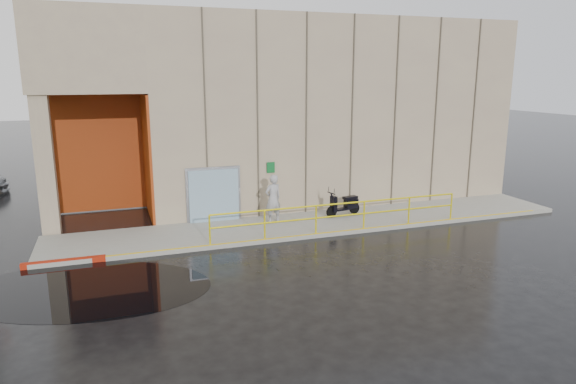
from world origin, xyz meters
name	(u,v)px	position (x,y,z in m)	size (l,w,h in m)	color
ground	(249,282)	(0.00, 0.00, 0.00)	(120.00, 120.00, 0.00)	black
sidewalk	(319,223)	(4.00, 4.50, 0.07)	(20.00, 3.00, 0.15)	gray
building	(290,105)	(5.10, 10.98, 4.21)	(20.00, 10.17, 8.00)	gray
guardrail	(340,216)	(4.25, 3.15, 0.68)	(9.56, 0.06, 1.03)	yellow
person	(273,199)	(2.27, 4.95, 1.08)	(0.68, 0.44, 1.86)	#9E9EA2
scooter	(344,199)	(5.24, 4.96, 0.84)	(1.59, 0.76, 1.21)	black
red_curb	(64,262)	(-5.00, 3.10, 0.09)	(2.40, 0.18, 0.18)	#A11D0A
puddle	(86,289)	(-4.30, 0.98, 0.00)	(6.70, 4.12, 0.01)	black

